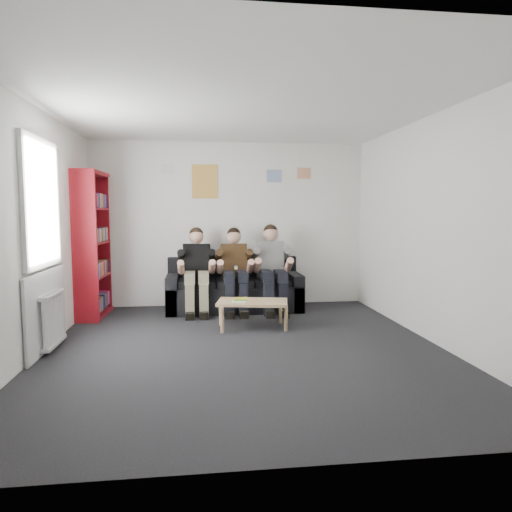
{
  "coord_description": "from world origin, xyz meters",
  "views": [
    {
      "loc": [
        -0.5,
        -5.09,
        1.55
      ],
      "look_at": [
        0.3,
        1.3,
        0.93
      ],
      "focal_mm": 32.0,
      "sensor_mm": 36.0,
      "label": 1
    }
  ],
  "objects_px": {
    "sofa": "(234,291)",
    "person_left": "(197,271)",
    "bookshelf": "(93,245)",
    "person_middle": "(235,271)",
    "person_right": "(272,269)",
    "coffee_table": "(253,304)"
  },
  "relations": [
    {
      "from": "sofa",
      "to": "person_right",
      "type": "bearing_deg",
      "value": -18.75
    },
    {
      "from": "bookshelf",
      "to": "person_middle",
      "type": "height_order",
      "value": "bookshelf"
    },
    {
      "from": "person_left",
      "to": "person_middle",
      "type": "xyz_separation_m",
      "value": [
        0.59,
        0.0,
        -0.0
      ]
    },
    {
      "from": "coffee_table",
      "to": "person_left",
      "type": "distance_m",
      "value": 1.31
    },
    {
      "from": "person_left",
      "to": "person_right",
      "type": "height_order",
      "value": "person_right"
    },
    {
      "from": "person_left",
      "to": "person_middle",
      "type": "relative_size",
      "value": 1.01
    },
    {
      "from": "person_left",
      "to": "person_middle",
      "type": "bearing_deg",
      "value": 6.06
    },
    {
      "from": "sofa",
      "to": "person_left",
      "type": "height_order",
      "value": "person_left"
    },
    {
      "from": "bookshelf",
      "to": "person_left",
      "type": "bearing_deg",
      "value": 3.39
    },
    {
      "from": "bookshelf",
      "to": "person_middle",
      "type": "distance_m",
      "value": 2.14
    },
    {
      "from": "bookshelf",
      "to": "person_right",
      "type": "height_order",
      "value": "bookshelf"
    },
    {
      "from": "person_middle",
      "to": "sofa",
      "type": "bearing_deg",
      "value": 88.39
    },
    {
      "from": "coffee_table",
      "to": "person_right",
      "type": "relative_size",
      "value": 0.68
    },
    {
      "from": "person_left",
      "to": "coffee_table",
      "type": "bearing_deg",
      "value": -48.18
    },
    {
      "from": "person_middle",
      "to": "person_left",
      "type": "bearing_deg",
      "value": 178.39
    },
    {
      "from": "sofa",
      "to": "person_left",
      "type": "relative_size",
      "value": 1.6
    },
    {
      "from": "person_right",
      "to": "person_left",
      "type": "bearing_deg",
      "value": -174.0
    },
    {
      "from": "sofa",
      "to": "person_middle",
      "type": "xyz_separation_m",
      "value": [
        0.0,
        -0.2,
        0.35
      ]
    },
    {
      "from": "bookshelf",
      "to": "person_right",
      "type": "relative_size",
      "value": 1.58
    },
    {
      "from": "sofa",
      "to": "person_left",
      "type": "xyz_separation_m",
      "value": [
        -0.59,
        -0.2,
        0.36
      ]
    },
    {
      "from": "person_right",
      "to": "person_middle",
      "type": "bearing_deg",
      "value": -174.12
    },
    {
      "from": "sofa",
      "to": "person_left",
      "type": "distance_m",
      "value": 0.71
    }
  ]
}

